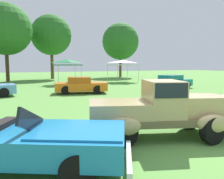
% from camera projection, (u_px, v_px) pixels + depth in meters
% --- Properties ---
extents(ground_plane, '(120.00, 120.00, 0.00)m').
position_uv_depth(ground_plane, '(178.00, 138.00, 6.65)').
color(ground_plane, '#568C3D').
extents(feature_pickup_truck, '(4.34, 2.78, 1.70)m').
position_uv_depth(feature_pickup_truck, '(160.00, 109.00, 6.64)').
color(feature_pickup_truck, brown).
rests_on(feature_pickup_truck, ground_plane).
extents(neighbor_convertible, '(4.83, 3.61, 1.40)m').
position_uv_depth(neighbor_convertible, '(25.00, 141.00, 4.68)').
color(neighbor_convertible, '#1E7AB7').
rests_on(neighbor_convertible, ground_plane).
extents(show_car_orange, '(4.10, 2.58, 1.22)m').
position_uv_depth(show_car_orange, '(81.00, 85.00, 16.91)').
color(show_car_orange, orange).
rests_on(show_car_orange, ground_plane).
extents(show_car_teal, '(4.43, 2.67, 1.22)m').
position_uv_depth(show_car_teal, '(172.00, 82.00, 20.04)').
color(show_car_teal, teal).
rests_on(show_car_teal, ground_plane).
extents(canopy_tent_left_field, '(2.67, 2.67, 2.71)m').
position_uv_depth(canopy_tent_left_field, '(67.00, 62.00, 24.03)').
color(canopy_tent_left_field, '#B7B7BC').
rests_on(canopy_tent_left_field, ground_plane).
extents(canopy_tent_center_field, '(3.16, 3.16, 2.71)m').
position_uv_depth(canopy_tent_center_field, '(123.00, 62.00, 27.42)').
color(canopy_tent_center_field, '#B7B7BC').
rests_on(canopy_tent_center_field, ground_plane).
extents(treeline_mid_left, '(6.42, 6.42, 9.71)m').
position_uv_depth(treeline_mid_left, '(5.00, 29.00, 27.68)').
color(treeline_mid_left, '#47331E').
rests_on(treeline_mid_left, ground_plane).
extents(treeline_center, '(5.93, 5.93, 9.44)m').
position_uv_depth(treeline_center, '(51.00, 35.00, 33.07)').
color(treeline_center, brown).
rests_on(treeline_center, ground_plane).
extents(treeline_mid_right, '(6.18, 6.18, 9.12)m').
position_uv_depth(treeline_mid_right, '(120.00, 42.00, 38.01)').
color(treeline_mid_right, brown).
rests_on(treeline_mid_right, ground_plane).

